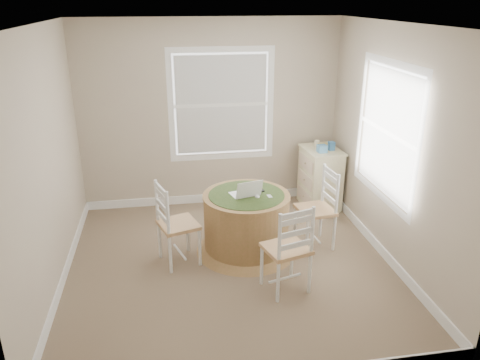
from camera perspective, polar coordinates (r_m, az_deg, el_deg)
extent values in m
cube|color=#7B674E|center=(5.39, -1.23, -10.42)|extent=(3.60, 3.60, 0.02)
cube|color=white|center=(4.58, -1.50, 18.62)|extent=(3.60, 3.60, 0.02)
cube|color=#B7A990|center=(6.56, -3.62, 7.87)|extent=(3.60, 0.02, 2.60)
cube|color=#B7A990|center=(3.19, 3.31, -7.38)|extent=(3.60, 0.02, 2.60)
cube|color=#B7A990|center=(4.93, -22.68, 1.58)|extent=(0.02, 3.60, 2.60)
cube|color=#B7A990|center=(5.37, 18.17, 3.76)|extent=(0.02, 3.60, 2.60)
cube|color=white|center=(6.93, -3.36, -2.18)|extent=(3.60, 0.02, 0.12)
cube|color=white|center=(5.44, -20.60, -10.78)|extent=(0.02, 3.60, 0.12)
cube|color=white|center=(5.84, 16.59, -7.90)|extent=(0.02, 3.60, 0.12)
cylinder|color=#9B6C45|center=(5.49, 0.77, -4.96)|extent=(0.99, 0.99, 0.64)
cone|color=#9B6C45|center=(5.66, 0.75, -8.19)|extent=(1.19, 1.19, 0.07)
cylinder|color=#9B6C45|center=(5.36, 0.79, -1.99)|extent=(1.01, 1.01, 0.03)
cylinder|color=#405123|center=(5.36, 0.79, -1.83)|extent=(0.87, 0.87, 0.01)
cone|color=#405123|center=(5.38, 0.79, -2.38)|extent=(0.97, 0.97, 0.10)
cube|color=white|center=(5.37, 0.54, -1.73)|extent=(0.36, 0.29, 0.02)
cube|color=silver|center=(5.37, 0.54, -1.63)|extent=(0.28, 0.18, 0.00)
cube|color=black|center=(5.21, 1.17, -1.15)|extent=(0.32, 0.14, 0.20)
ellipsoid|color=white|center=(5.30, 2.12, -2.01)|extent=(0.07, 0.10, 0.03)
cube|color=#B7BABF|center=(5.32, 3.63, -2.04)|extent=(0.05, 0.09, 0.02)
cube|color=black|center=(5.45, 2.65, -1.38)|extent=(0.06, 0.06, 0.02)
cube|color=beige|center=(6.75, 9.73, 0.17)|extent=(0.49, 0.65, 0.84)
cube|color=beige|center=(6.61, 9.96, 3.65)|extent=(0.52, 0.68, 0.02)
cube|color=beige|center=(6.76, 7.60, -2.00)|extent=(0.05, 0.52, 0.18)
cube|color=beige|center=(6.66, 7.70, 0.03)|extent=(0.05, 0.52, 0.18)
cube|color=beige|center=(6.57, 7.81, 2.03)|extent=(0.05, 0.52, 0.18)
cube|color=#508BB7|center=(6.44, 9.97, 3.75)|extent=(0.13, 0.13, 0.10)
cube|color=#E8CF52|center=(6.65, 10.21, 4.11)|extent=(0.16, 0.11, 0.06)
cube|color=#2F5F8D|center=(6.56, 11.20, 4.07)|extent=(0.09, 0.09, 0.12)
cylinder|color=beige|center=(6.71, 9.28, 4.45)|extent=(0.07, 0.07, 0.09)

